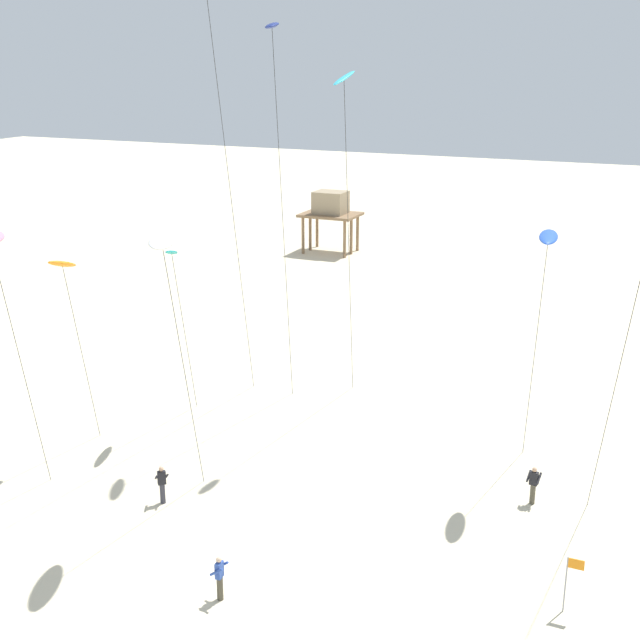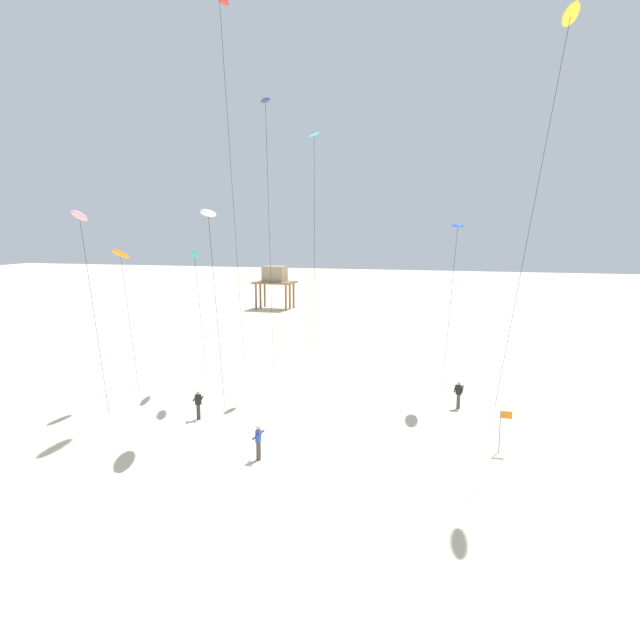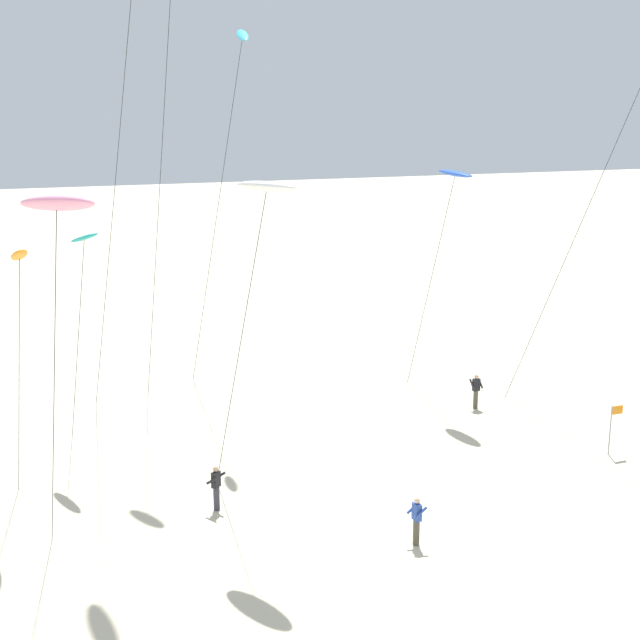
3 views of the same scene
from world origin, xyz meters
The scene contains 12 objects.
ground_plane centered at (0.00, 0.00, 0.00)m, with size 260.00×260.00×0.00m, color beige.
kite_teal centered at (-9.06, 8.61, 8.88)m, with size 1.42×3.81×9.39m.
kite_navy centered at (-4.79, 10.99, 18.72)m, with size 1.88×5.13×19.38m.
kite_blue centered at (7.94, 10.06, 10.85)m, with size 1.33×4.07×11.13m.
kite_orange centered at (-11.60, 3.97, 9.14)m, with size 1.01×3.29×9.67m.
kite_white centered at (-4.07, 0.63, 11.49)m, with size 2.02×5.11×11.83m.
kite_cyan centered at (-1.71, 11.90, 16.28)m, with size 1.90×6.40×17.31m.
kite_flyer_nearest centered at (8.44, 8.14, 0.89)m, with size 0.59×0.56×1.67m.
kite_flyer_middle centered at (-5.68, 1.96, 0.89)m, with size 0.73×0.73×1.67m.
kite_flyer_furthest centered at (-0.15, -2.79, 0.89)m, with size 0.54×0.57×1.67m.
stilt_house centered at (-17.89, 48.23, 4.24)m, with size 5.27×4.04×5.78m.
marker_flag centered at (10.87, 1.30, 1.49)m, with size 0.56×0.05×2.10m.
Camera 1 is at (13.09, -24.24, 17.88)m, focal length 47.66 mm.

